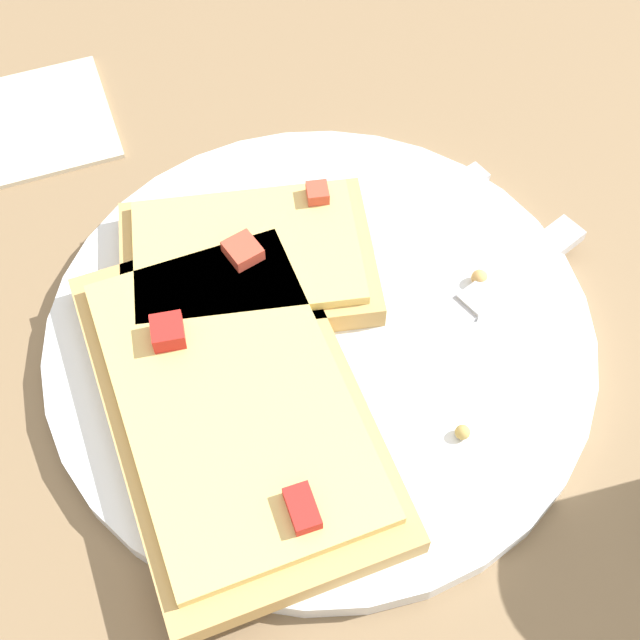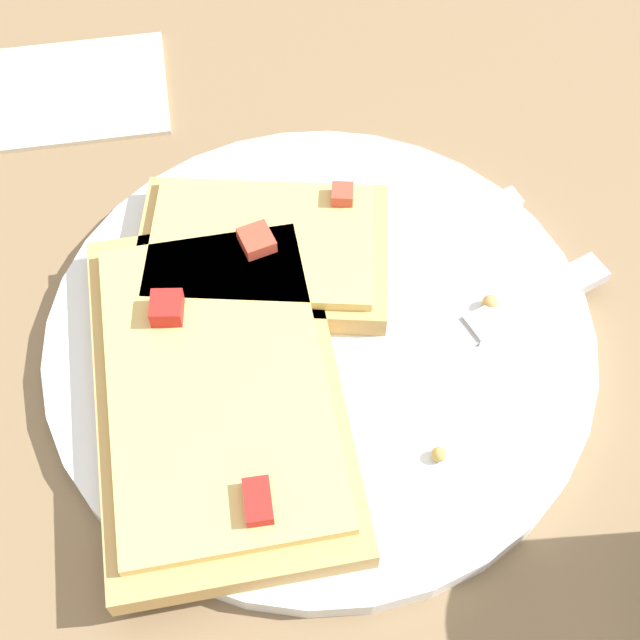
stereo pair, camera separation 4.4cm
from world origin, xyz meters
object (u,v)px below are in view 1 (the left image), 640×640
(pizza_slice_main, at_px, (234,403))
(plate, at_px, (320,337))
(fork, at_px, (318,273))
(knife, at_px, (452,314))
(pizza_slice_corner, at_px, (248,260))

(pizza_slice_main, bearing_deg, plate, -62.22)
(plate, height_order, fork, fork)
(knife, bearing_deg, fork, -60.84)
(plate, xyz_separation_m, fork, (0.01, 0.03, 0.01))
(knife, height_order, pizza_slice_corner, pizza_slice_corner)
(fork, relative_size, pizza_slice_main, 1.07)
(fork, xyz_separation_m, knife, (0.06, -0.05, 0.00))
(pizza_slice_corner, bearing_deg, knife, 156.47)
(plate, relative_size, knife, 1.33)
(pizza_slice_main, bearing_deg, knife, -84.09)
(plate, bearing_deg, pizza_slice_main, -150.93)
(pizza_slice_main, height_order, pizza_slice_corner, pizza_slice_main)
(fork, distance_m, pizza_slice_corner, 0.04)
(knife, relative_size, pizza_slice_corner, 1.44)
(plate, height_order, pizza_slice_corner, pizza_slice_corner)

